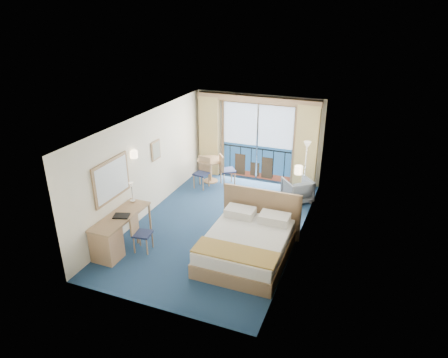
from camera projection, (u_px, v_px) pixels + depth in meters
floor at (219, 225)px, 10.15m from camera, size 6.50×6.50×0.00m
room_walls at (218, 159)px, 9.44m from camera, size 4.04×6.54×2.72m
balcony_door at (257, 144)px, 12.45m from camera, size 2.36×0.03×2.52m
curtain_left at (210, 136)px, 12.78m from camera, size 0.65×0.22×2.55m
curtain_right at (306, 148)px, 11.75m from camera, size 0.65×0.22×2.55m
pelmet at (258, 99)px, 11.77m from camera, size 3.80×0.25×0.18m
mirror at (112, 180)px, 8.91m from camera, size 0.05×1.25×0.95m
wall_print at (156, 150)px, 10.55m from camera, size 0.04×0.42×0.52m
sconce_left at (134, 154)px, 9.55m from camera, size 0.18×0.18×0.18m
sconce_right at (299, 170)px, 8.64m from camera, size 0.18×0.18×0.18m
bed at (247, 244)px, 8.73m from camera, size 1.90×2.25×1.19m
nightstand at (292, 223)px, 9.74m from camera, size 0.38×0.37×0.50m
phone at (292, 212)px, 9.62m from camera, size 0.20×0.16×0.09m
armchair at (297, 190)px, 11.27m from camera, size 1.02×1.02×0.67m
floor_lamp at (306, 155)px, 11.19m from camera, size 0.23×0.23×1.66m
desk at (110, 239)px, 8.72m from camera, size 0.58×1.68×0.79m
desk_chair at (139, 231)px, 8.91m from camera, size 0.44×0.43×0.89m
folder at (121, 216)px, 8.92m from camera, size 0.40×0.35×0.03m
desk_lamp at (132, 188)px, 9.44m from camera, size 0.13×0.13×0.48m
round_table at (210, 165)px, 12.43m from camera, size 0.82×0.82×0.74m
table_chair_a at (225, 168)px, 12.19m from camera, size 0.60×0.60×0.99m
table_chair_b at (203, 170)px, 12.08m from camera, size 0.46×0.47×0.95m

